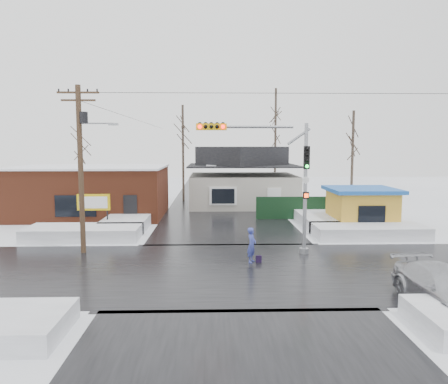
{
  "coord_description": "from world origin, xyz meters",
  "views": [
    {
      "loc": [
        -0.98,
        -20.02,
        5.85
      ],
      "look_at": [
        -0.24,
        6.45,
        3.0
      ],
      "focal_mm": 35.0,
      "sensor_mm": 36.0,
      "label": 1
    }
  ],
  "objects_px": {
    "utility_pole": "(82,159)",
    "kiosk": "(361,208)",
    "car": "(444,289)",
    "marquee_sign": "(94,203)",
    "traffic_signal": "(276,170)",
    "pedestrian": "(252,245)"
  },
  "relations": [
    {
      "from": "utility_pole",
      "to": "kiosk",
      "type": "xyz_separation_m",
      "value": [
        17.43,
        6.49,
        -3.65
      ]
    },
    {
      "from": "kiosk",
      "to": "pedestrian",
      "type": "relative_size",
      "value": 2.63
    },
    {
      "from": "traffic_signal",
      "to": "marquee_sign",
      "type": "height_order",
      "value": "traffic_signal"
    },
    {
      "from": "kiosk",
      "to": "pedestrian",
      "type": "distance_m",
      "value": 12.2
    },
    {
      "from": "car",
      "to": "kiosk",
      "type": "bearing_deg",
      "value": 77.5
    },
    {
      "from": "utility_pole",
      "to": "pedestrian",
      "type": "bearing_deg",
      "value": -14.07
    },
    {
      "from": "pedestrian",
      "to": "traffic_signal",
      "type": "bearing_deg",
      "value": -16.65
    },
    {
      "from": "traffic_signal",
      "to": "kiosk",
      "type": "relative_size",
      "value": 1.52
    },
    {
      "from": "kiosk",
      "to": "car",
      "type": "height_order",
      "value": "kiosk"
    },
    {
      "from": "utility_pole",
      "to": "marquee_sign",
      "type": "xyz_separation_m",
      "value": [
        -1.07,
        5.99,
        -3.19
      ]
    },
    {
      "from": "traffic_signal",
      "to": "pedestrian",
      "type": "height_order",
      "value": "traffic_signal"
    },
    {
      "from": "traffic_signal",
      "to": "pedestrian",
      "type": "relative_size",
      "value": 4.0
    },
    {
      "from": "traffic_signal",
      "to": "kiosk",
      "type": "xyz_separation_m",
      "value": [
        7.07,
        7.03,
        -3.08
      ]
    },
    {
      "from": "pedestrian",
      "to": "car",
      "type": "xyz_separation_m",
      "value": [
        6.37,
        -6.31,
        -0.15
      ]
    },
    {
      "from": "marquee_sign",
      "to": "kiosk",
      "type": "distance_m",
      "value": 18.51
    },
    {
      "from": "utility_pole",
      "to": "pedestrian",
      "type": "relative_size",
      "value": 5.14
    },
    {
      "from": "utility_pole",
      "to": "pedestrian",
      "type": "distance_m",
      "value": 10.13
    },
    {
      "from": "pedestrian",
      "to": "car",
      "type": "height_order",
      "value": "pedestrian"
    },
    {
      "from": "traffic_signal",
      "to": "marquee_sign",
      "type": "distance_m",
      "value": 13.42
    },
    {
      "from": "car",
      "to": "pedestrian",
      "type": "bearing_deg",
      "value": 130.87
    },
    {
      "from": "traffic_signal",
      "to": "kiosk",
      "type": "distance_m",
      "value": 10.43
    },
    {
      "from": "kiosk",
      "to": "car",
      "type": "xyz_separation_m",
      "value": [
        -2.13,
        -15.04,
        -0.74
      ]
    }
  ]
}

